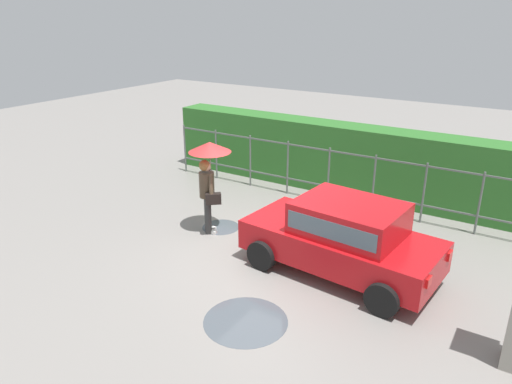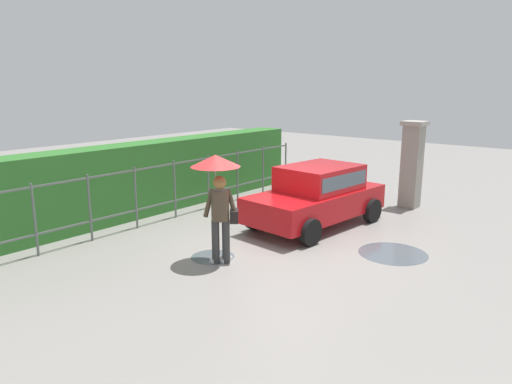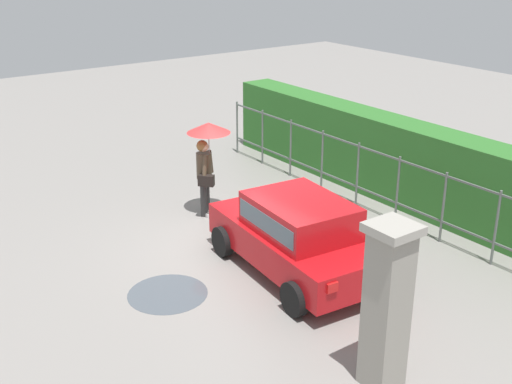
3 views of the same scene
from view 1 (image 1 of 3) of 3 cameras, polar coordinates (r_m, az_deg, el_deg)
The scene contains 7 objects.
ground_plane at distance 9.95m, azimuth 1.69°, elevation -7.69°, with size 40.00×40.00×0.00m, color gray.
car at distance 9.14m, azimuth 10.48°, elevation -5.13°, with size 3.86×2.14×1.48m.
pedestrian at distance 10.51m, azimuth -5.71°, elevation 3.05°, with size 0.95×0.95×2.11m.
fence_section at distance 12.50m, azimuth 8.74°, elevation 2.31°, with size 9.80×0.05×1.50m.
hedge_row at distance 13.36m, azimuth 10.53°, elevation 3.96°, with size 10.75×0.90×1.90m, color #2D6B28.
puddle_near at distance 8.06m, azimuth -1.26°, elevation -15.28°, with size 1.40×1.40×0.00m, color #4C545B.
puddle_far at distance 11.23m, azimuth -4.25°, elevation -4.23°, with size 0.88×0.88×0.00m, color #4C545B.
Camera 1 is at (4.42, -7.54, 4.76)m, focal length 33.23 mm.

